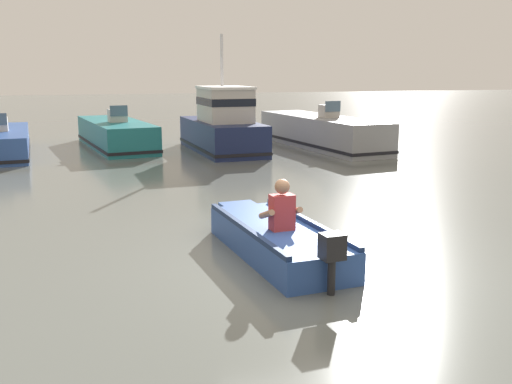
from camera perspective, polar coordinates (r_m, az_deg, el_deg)
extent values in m
plane|color=slate|center=(8.56, 5.94, -6.68)|extent=(120.00, 120.00, 0.00)
cube|color=#2D519E|center=(8.67, 2.12, -4.86)|extent=(1.40, 3.19, 0.44)
cube|color=#2D519E|center=(10.22, -1.76, -2.25)|extent=(0.64, 0.46, 0.42)
cube|color=navy|center=(8.42, -1.05, -3.60)|extent=(0.37, 3.03, 0.08)
cube|color=navy|center=(8.81, 5.18, -2.93)|extent=(0.37, 3.03, 0.08)
cube|color=#3C62B2|center=(8.53, 2.40, -3.88)|extent=(1.03, 0.38, 0.06)
cylinder|color=black|center=(7.25, 7.40, -7.95)|extent=(0.11, 0.11, 0.54)
cube|color=black|center=(7.14, 7.48, -5.31)|extent=(0.30, 0.27, 0.32)
cube|color=#B23333|center=(8.41, 2.56, -2.00)|extent=(0.36, 0.25, 0.52)
sphere|color=#9E7051|center=(8.33, 2.58, 0.54)|extent=(0.22, 0.22, 0.22)
cylinder|color=#9E7051|center=(8.38, 1.04, -2.19)|extent=(0.13, 0.43, 0.23)
cylinder|color=#9E7051|center=(8.55, 3.77, -1.92)|extent=(0.13, 0.43, 0.23)
cube|color=#2D519E|center=(20.66, -23.80, 4.47)|extent=(2.19, 5.69, 0.80)
cube|color=black|center=(20.69, -23.74, 3.76)|extent=(2.23, 5.73, 0.10)
cube|color=#1E727A|center=(21.27, -13.57, 5.52)|extent=(2.61, 5.92, 0.94)
cube|color=black|center=(21.30, -13.53, 4.70)|extent=(2.66, 5.96, 0.10)
cube|color=beige|center=(20.79, -13.42, 7.30)|extent=(0.67, 0.59, 0.44)
cube|color=slate|center=(20.52, -13.29, 7.75)|extent=(0.60, 0.14, 0.36)
cube|color=#19234C|center=(19.81, -3.37, 5.50)|extent=(2.11, 4.89, 1.02)
cube|color=black|center=(19.85, -3.36, 4.55)|extent=(2.15, 4.93, 0.10)
cube|color=beige|center=(19.30, -3.05, 8.47)|extent=(1.54, 2.09, 1.07)
cube|color=black|center=(19.30, -3.06, 8.86)|extent=(1.57, 2.13, 0.24)
cube|color=white|center=(19.28, -3.07, 10.18)|extent=(1.61, 2.20, 0.08)
cylinder|color=silver|center=(19.57, -3.34, 11.08)|extent=(0.10, 0.10, 2.83)
cube|color=gray|center=(20.95, 6.39, 5.89)|extent=(2.55, 6.86, 1.08)
cube|color=black|center=(20.99, 6.37, 4.93)|extent=(2.59, 6.91, 0.10)
cube|color=#B2ADA3|center=(20.45, 7.15, 7.86)|extent=(0.64, 0.57, 0.44)
cube|color=slate|center=(20.22, 7.54, 8.32)|extent=(0.58, 0.12, 0.36)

